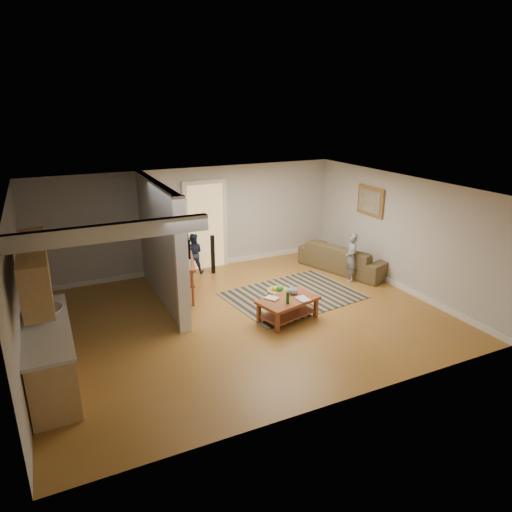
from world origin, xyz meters
The scene contains 11 objects.
ground centered at (0.00, 0.00, 0.00)m, with size 7.50×7.50×0.00m, color olive.
room_shell centered at (-1.07, 0.43, 1.46)m, with size 7.54×6.02×2.52m.
area_rug centered at (1.38, 0.46, 0.01)m, with size 2.70×1.97×0.01m, color black.
sofa centered at (3.30, 1.28, 0.00)m, with size 2.28×0.89×0.66m, color #494024.
coffee_table centered at (0.72, -0.48, 0.34)m, with size 1.25×0.91×0.67m.
tv_console centered at (-0.74, 1.46, 0.73)m, with size 0.77×1.35×1.10m.
speaker_left centered at (-1.00, 0.62, 0.50)m, with size 0.10×0.10×1.00m, color black.
speaker_right centered at (0.30, 2.49, 0.48)m, with size 0.10×0.10×0.95m, color black.
toy_basket centered at (0.90, 0.25, 0.17)m, with size 0.47×0.47×0.42m.
child centered at (3.00, 0.65, 0.00)m, with size 0.42×0.27×1.14m, color slate.
toddler centered at (-0.13, 2.70, 0.00)m, with size 0.48×0.38×0.99m, color #212745.
Camera 1 is at (-3.22, -7.34, 3.98)m, focal length 32.00 mm.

